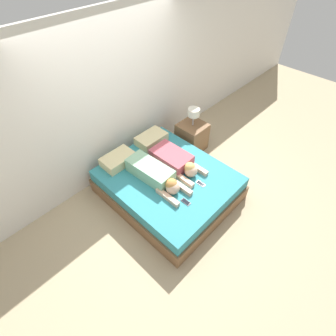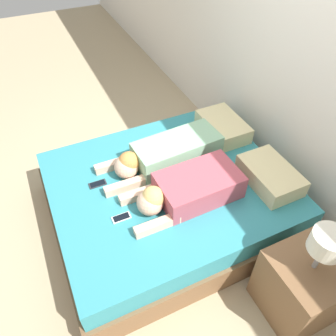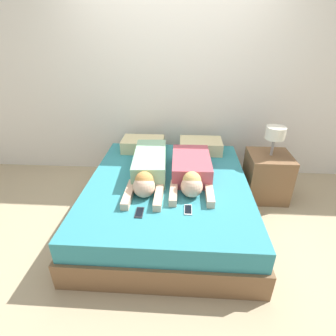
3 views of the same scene
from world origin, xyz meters
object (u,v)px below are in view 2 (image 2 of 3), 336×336
person_right (187,189)px  nightstand (302,285)px  pillow_head_left (223,127)px  pillow_head_right (270,175)px  cell_phone_right (121,218)px  cell_phone_left (98,184)px  bed (168,199)px  person_left (165,154)px

person_right → nightstand: (0.93, 0.43, -0.26)m
pillow_head_left → nightstand: (1.53, -0.28, -0.23)m
pillow_head_right → cell_phone_right: (-0.16, -1.24, -0.07)m
cell_phone_left → nightstand: size_ratio=0.16×
pillow_head_left → cell_phone_left: size_ratio=3.64×
bed → pillow_head_left: pillow_head_left is taller
bed → cell_phone_right: (0.21, -0.49, 0.24)m
person_left → person_right: size_ratio=1.18×
bed → pillow_head_right: 0.90m
bed → person_right: size_ratio=2.12×
pillow_head_right → person_right: size_ratio=0.56×
person_left → nightstand: size_ratio=1.22×
bed → cell_phone_right: bearing=-67.1°
bed → pillow_head_right: (0.37, 0.76, 0.31)m
pillow_head_right → nightstand: nightstand is taller
pillow_head_left → person_left: person_left is taller
pillow_head_right → cell_phone_left: size_ratio=3.64×
cell_phone_left → nightstand: 1.72m
pillow_head_right → cell_phone_left: 1.43m
bed → pillow_head_left: 0.90m
pillow_head_right → cell_phone_right: pillow_head_right is taller
bed → cell_phone_left: bearing=-110.8°
pillow_head_left → bed: bearing=-64.1°
person_right → bed: bearing=-167.1°
person_left → nightstand: 1.45m
pillow_head_right → nightstand: (0.79, -0.28, -0.23)m
person_left → person_right: 0.44m
nightstand → pillow_head_right: bearing=160.9°
pillow_head_left → cell_phone_left: (0.16, -1.31, -0.07)m
pillow_head_left → cell_phone_right: pillow_head_left is taller
cell_phone_left → cell_phone_right: 0.42m
pillow_head_right → person_left: person_left is taller
person_right → nightstand: size_ratio=1.04×
pillow_head_left → cell_phone_left: bearing=-83.1°
pillow_head_left → person_right: (0.60, -0.70, 0.03)m
bed → nightstand: size_ratio=2.19×
person_right → pillow_head_left: bearing=130.6°
cell_phone_left → cell_phone_right: bearing=8.9°
cell_phone_left → bed: bearing=69.2°
person_left → cell_phone_left: bearing=-90.5°
cell_phone_right → cell_phone_left: bearing=-171.1°
pillow_head_left → cell_phone_left: 1.32m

